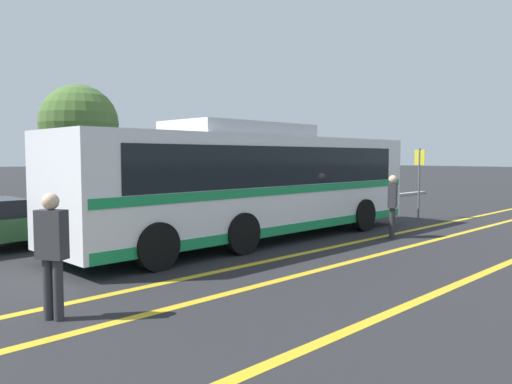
{
  "coord_description": "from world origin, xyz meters",
  "views": [
    {
      "loc": [
        -9.22,
        -10.01,
        2.32
      ],
      "look_at": [
        0.49,
        -0.22,
        1.34
      ],
      "focal_mm": 35.0,
      "sensor_mm": 36.0,
      "label": 1
    }
  ],
  "objects_px": {
    "bus_stop_sign": "(419,175)",
    "pedestrian_0": "(52,248)",
    "tree_0": "(79,124)",
    "transit_bus": "(256,181)",
    "pedestrian_1": "(392,202)"
  },
  "relations": [
    {
      "from": "bus_stop_sign",
      "to": "pedestrian_0",
      "type": "bearing_deg",
      "value": -83.11
    },
    {
      "from": "pedestrian_0",
      "to": "tree_0",
      "type": "distance_m",
      "value": 13.02
    },
    {
      "from": "bus_stop_sign",
      "to": "tree_0",
      "type": "relative_size",
      "value": 0.52
    },
    {
      "from": "pedestrian_1",
      "to": "tree_0",
      "type": "distance_m",
      "value": 12.02
    },
    {
      "from": "pedestrian_1",
      "to": "bus_stop_sign",
      "type": "bearing_deg",
      "value": 176.33
    },
    {
      "from": "pedestrian_1",
      "to": "tree_0",
      "type": "relative_size",
      "value": 0.36
    },
    {
      "from": "transit_bus",
      "to": "pedestrian_1",
      "type": "xyz_separation_m",
      "value": [
        3.0,
        -2.51,
        -0.61
      ]
    },
    {
      "from": "tree_0",
      "to": "transit_bus",
      "type": "bearing_deg",
      "value": -83.18
    },
    {
      "from": "pedestrian_1",
      "to": "bus_stop_sign",
      "type": "xyz_separation_m",
      "value": [
        4.64,
        1.58,
        0.62
      ]
    },
    {
      "from": "pedestrian_1",
      "to": "tree_0",
      "type": "height_order",
      "value": "tree_0"
    },
    {
      "from": "transit_bus",
      "to": "tree_0",
      "type": "relative_size",
      "value": 2.33
    },
    {
      "from": "transit_bus",
      "to": "tree_0",
      "type": "xyz_separation_m",
      "value": [
        -1.02,
        8.54,
        1.92
      ]
    },
    {
      "from": "transit_bus",
      "to": "pedestrian_1",
      "type": "distance_m",
      "value": 3.96
    },
    {
      "from": "pedestrian_1",
      "to": "bus_stop_sign",
      "type": "relative_size",
      "value": 0.68
    },
    {
      "from": "tree_0",
      "to": "pedestrian_0",
      "type": "bearing_deg",
      "value": -117.13
    }
  ]
}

